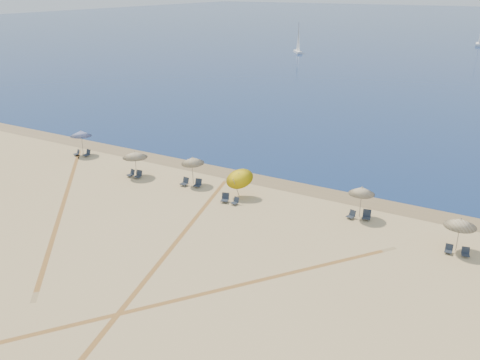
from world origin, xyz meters
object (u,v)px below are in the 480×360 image
object	(u,v)px
chair_0	(77,153)
chair_6	(225,198)
chair_4	(185,182)
sailboat_0	(298,44)
umbrella_0	(81,133)
chair_11	(466,252)
umbrella_5	(461,223)
umbrella_2	(193,160)
chair_9	(367,215)
chair_2	(131,174)
chair_10	(449,249)
sailboat_2	(480,36)
chair_7	(235,201)
umbrella_1	(135,155)
chair_8	(351,215)
chair_1	(87,153)
chair_5	(198,183)
umbrella_3	(239,177)
umbrella_4	(362,190)
chair_3	(139,175)

from	to	relation	value
chair_0	chair_6	xyz separation A→B (m)	(19.69, -2.51, 0.06)
chair_4	sailboat_0	xyz separation A→B (m)	(-28.01, 88.58, 1.97)
umbrella_0	chair_11	world-z (taller)	umbrella_0
umbrella_5	chair_6	distance (m)	17.89
umbrella_2	chair_9	size ratio (longest dim) A/B	3.13
chair_2	chair_11	distance (m)	29.05
chair_0	chair_10	bearing A→B (deg)	21.07
chair_0	sailboat_2	world-z (taller)	sailboat_2
chair_7	chair_9	xyz separation A→B (m)	(10.11, 2.57, 0.07)
umbrella_1	chair_4	distance (m)	5.67
umbrella_2	chair_8	xyz separation A→B (m)	(14.61, 0.18, -1.95)
chair_9	sailboat_2	size ratio (longest dim) A/B	0.09
chair_1	sailboat_0	xyz separation A→B (m)	(-14.46, 87.04, 1.97)
umbrella_5	sailboat_2	world-z (taller)	sailboat_2
chair_4	chair_1	bearing A→B (deg)	176.80
umbrella_0	sailboat_0	distance (m)	87.80
umbrella_0	chair_5	xyz separation A→B (m)	(15.68, -1.54, -1.96)
chair_7	sailboat_0	distance (m)	96.13
sailboat_2	chair_1	bearing A→B (deg)	-104.78
umbrella_3	chair_9	world-z (taller)	umbrella_3
chair_10	umbrella_4	bearing A→B (deg)	157.90
umbrella_0	umbrella_1	distance (m)	9.33
chair_3	chair_11	size ratio (longest dim) A/B	1.08
umbrella_2	chair_11	xyz separation A→B (m)	(23.00, -1.66, -1.96)
umbrella_1	chair_11	world-z (taller)	umbrella_1
umbrella_1	sailboat_2	world-z (taller)	sailboat_2
umbrella_5	sailboat_0	distance (m)	102.46
chair_1	chair_3	xyz separation A→B (m)	(8.73, -2.15, -0.01)
umbrella_1	chair_7	world-z (taller)	umbrella_1
umbrella_4	chair_4	distance (m)	15.69
chair_0	chair_7	bearing A→B (deg)	17.59
sailboat_2	umbrella_1	bearing A→B (deg)	-101.12
chair_1	sailboat_2	bearing A→B (deg)	88.89
umbrella_0	chair_5	bearing A→B (deg)	-5.60
umbrella_1	sailboat_0	world-z (taller)	sailboat_0
chair_2	sailboat_2	xyz separation A→B (m)	(15.99, 130.39, 2.44)
chair_11	sailboat_0	size ratio (longest dim) A/B	0.09
chair_10	chair_1	bearing A→B (deg)	173.70
umbrella_2	chair_1	xyz separation A→B (m)	(-13.98, 0.84, -1.91)
umbrella_1	chair_1	distance (m)	8.54
umbrella_2	umbrella_5	world-z (taller)	umbrella_2
chair_3	chair_9	xyz separation A→B (m)	(20.93, 1.86, 0.02)
sailboat_2	umbrella_4	bearing A→B (deg)	-91.91
chair_7	sailboat_2	xyz separation A→B (m)	(4.37, 131.02, 2.47)
chair_4	chair_10	distance (m)	22.42
sailboat_0	chair_3	bearing A→B (deg)	-111.95
umbrella_0	chair_3	distance (m)	10.15
sailboat_0	umbrella_5	bearing A→B (deg)	-96.81
umbrella_4	chair_3	bearing A→B (deg)	-174.21
chair_3	umbrella_4	bearing A→B (deg)	0.32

